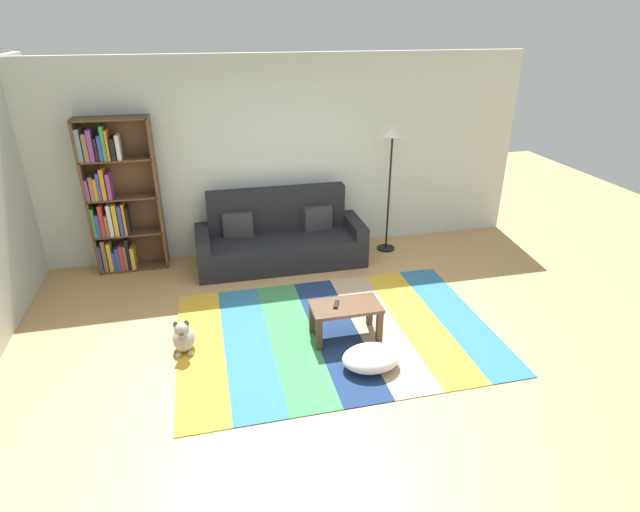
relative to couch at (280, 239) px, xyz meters
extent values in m
plane|color=tan|center=(0.24, -2.02, -0.34)|extent=(14.00, 14.00, 0.00)
cube|color=silver|center=(0.24, 0.53, 1.01)|extent=(6.80, 0.10, 2.70)
cube|color=gold|center=(-1.15, -1.90, -0.33)|extent=(0.48, 2.35, 0.01)
cube|color=teal|center=(-0.67, -1.90, -0.33)|extent=(0.48, 2.35, 0.01)
cube|color=#387F4C|center=(-0.19, -1.90, -0.33)|extent=(0.48, 2.35, 0.01)
cube|color=navy|center=(0.29, -1.90, -0.33)|extent=(0.48, 2.35, 0.01)
cube|color=tan|center=(0.76, -1.90, -0.33)|extent=(0.48, 2.35, 0.01)
cube|color=gold|center=(1.24, -1.90, -0.33)|extent=(0.48, 2.35, 0.01)
cube|color=teal|center=(1.72, -1.90, -0.33)|extent=(0.48, 2.35, 0.01)
cube|color=black|center=(0.00, -0.07, -0.14)|extent=(1.90, 0.80, 0.40)
cube|color=black|center=(0.00, 0.23, 0.36)|extent=(1.90, 0.20, 0.60)
cube|color=black|center=(-1.04, -0.07, -0.06)|extent=(0.18, 0.80, 0.56)
cube|color=black|center=(1.04, -0.07, -0.06)|extent=(0.18, 0.80, 0.56)
cube|color=#333338|center=(-0.55, 0.11, 0.22)|extent=(0.42, 0.19, 0.36)
cube|color=#333338|center=(0.55, 0.11, 0.22)|extent=(0.42, 0.19, 0.36)
cube|color=brown|center=(-2.40, 0.28, 0.67)|extent=(0.04, 0.28, 2.02)
cube|color=brown|center=(-1.54, 0.28, 0.67)|extent=(0.04, 0.28, 2.02)
cube|color=brown|center=(-1.97, 0.41, 0.67)|extent=(0.90, 0.01, 2.02)
cube|color=brown|center=(-1.97, 0.28, -0.32)|extent=(0.86, 0.28, 0.02)
cube|color=brown|center=(-1.97, 0.28, 0.18)|extent=(0.86, 0.28, 0.02)
cube|color=brown|center=(-1.97, 0.28, 0.67)|extent=(0.86, 0.28, 0.02)
cube|color=brown|center=(-1.97, 0.28, 1.17)|extent=(0.86, 0.28, 0.02)
cube|color=brown|center=(-1.97, 0.28, 1.66)|extent=(0.86, 0.28, 0.02)
cube|color=#334CB2|center=(-2.37, 0.25, -0.13)|extent=(0.03, 0.21, 0.36)
cube|color=#8C6647|center=(-2.32, 0.27, -0.09)|extent=(0.05, 0.24, 0.43)
cube|color=gold|center=(-2.25, 0.23, -0.11)|extent=(0.05, 0.18, 0.39)
cube|color=#334CB2|center=(-2.21, 0.27, -0.18)|extent=(0.03, 0.25, 0.27)
cube|color=#334CB2|center=(-2.16, 0.26, -0.15)|extent=(0.05, 0.23, 0.31)
cube|color=red|center=(-2.11, 0.27, -0.14)|extent=(0.05, 0.24, 0.34)
cube|color=#8C6647|center=(-2.06, 0.23, -0.14)|extent=(0.03, 0.18, 0.34)
cube|color=black|center=(-2.03, 0.24, -0.09)|extent=(0.04, 0.19, 0.43)
cube|color=gold|center=(-1.97, 0.27, -0.16)|extent=(0.05, 0.25, 0.30)
cube|color=green|center=(-2.37, 0.27, 0.38)|extent=(0.03, 0.24, 0.39)
cube|color=#334CB2|center=(-2.32, 0.27, 0.34)|extent=(0.05, 0.24, 0.30)
cube|color=red|center=(-2.27, 0.23, 0.40)|extent=(0.05, 0.17, 0.42)
cube|color=#8C6647|center=(-2.22, 0.24, 0.33)|extent=(0.04, 0.19, 0.28)
cube|color=silver|center=(-2.17, 0.26, 0.40)|extent=(0.05, 0.23, 0.42)
cube|color=gold|center=(-2.10, 0.23, 0.40)|extent=(0.05, 0.17, 0.42)
cube|color=#334CB2|center=(-2.04, 0.24, 0.39)|extent=(0.04, 0.19, 0.40)
cube|color=orange|center=(-1.99, 0.24, 0.40)|extent=(0.03, 0.18, 0.42)
cube|color=black|center=(-1.96, 0.24, 0.37)|extent=(0.03, 0.19, 0.36)
cube|color=purple|center=(-2.37, 0.27, 0.82)|extent=(0.04, 0.25, 0.27)
cube|color=#8C6647|center=(-2.31, 0.28, 0.83)|extent=(0.05, 0.26, 0.30)
cube|color=orange|center=(-2.27, 0.28, 0.82)|extent=(0.04, 0.26, 0.28)
cube|color=#334CB2|center=(-2.23, 0.23, 0.85)|extent=(0.04, 0.17, 0.35)
cube|color=orange|center=(-2.17, 0.25, 0.88)|extent=(0.05, 0.21, 0.39)
cube|color=purple|center=(-2.11, 0.27, 0.84)|extent=(0.05, 0.25, 0.33)
cube|color=#668C99|center=(-2.36, 0.26, 1.37)|extent=(0.05, 0.23, 0.39)
cube|color=#8C6647|center=(-2.29, 0.24, 1.34)|extent=(0.05, 0.19, 0.33)
cube|color=purple|center=(-2.23, 0.23, 1.37)|extent=(0.05, 0.16, 0.38)
cube|color=black|center=(-2.17, 0.27, 1.32)|extent=(0.03, 0.24, 0.28)
cube|color=#334CB2|center=(-2.13, 0.27, 1.33)|extent=(0.04, 0.25, 0.31)
cube|color=green|center=(-2.08, 0.26, 1.38)|extent=(0.04, 0.23, 0.42)
cube|color=orange|center=(-2.04, 0.26, 1.36)|extent=(0.03, 0.22, 0.37)
cube|color=black|center=(-1.99, 0.27, 1.31)|extent=(0.05, 0.24, 0.26)
cube|color=silver|center=(-1.92, 0.23, 1.33)|extent=(0.05, 0.17, 0.30)
cube|color=#513826|center=(0.37, -1.99, 0.04)|extent=(0.73, 0.40, 0.04)
cube|color=#513826|center=(0.04, -2.15, -0.15)|extent=(0.06, 0.06, 0.34)
cube|color=#513826|center=(0.69, -2.15, -0.15)|extent=(0.06, 0.06, 0.34)
cube|color=#513826|center=(0.04, -1.83, -0.15)|extent=(0.06, 0.06, 0.34)
cube|color=#513826|center=(0.69, -1.83, -0.15)|extent=(0.06, 0.06, 0.34)
ellipsoid|color=white|center=(0.46, -2.56, -0.22)|extent=(0.57, 0.43, 0.21)
ellipsoid|color=#9E998E|center=(-1.30, -1.83, -0.21)|extent=(0.22, 0.30, 0.26)
sphere|color=#9E998E|center=(-1.30, -1.93, -0.03)|extent=(0.15, 0.15, 0.15)
ellipsoid|color=#474440|center=(-1.30, -1.99, -0.04)|extent=(0.06, 0.07, 0.05)
ellipsoid|color=#474440|center=(-1.35, -1.91, 0.02)|extent=(0.05, 0.04, 0.08)
ellipsoid|color=#474440|center=(-1.25, -1.91, 0.02)|extent=(0.05, 0.04, 0.08)
sphere|color=#9E998E|center=(-1.36, -1.96, -0.31)|extent=(0.06, 0.06, 0.06)
sphere|color=#9E998E|center=(-1.24, -1.96, -0.31)|extent=(0.06, 0.06, 0.06)
cylinder|color=black|center=(1.58, 0.07, -0.32)|extent=(0.26, 0.26, 0.02)
cylinder|color=black|center=(1.58, 0.07, 0.51)|extent=(0.03, 0.03, 1.64)
cone|color=white|center=(1.58, 0.07, 1.40)|extent=(0.32, 0.32, 0.14)
cube|color=black|center=(0.27, -1.97, 0.06)|extent=(0.10, 0.16, 0.02)
camera|label=1|loc=(-0.94, -6.35, 2.76)|focal=28.44mm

